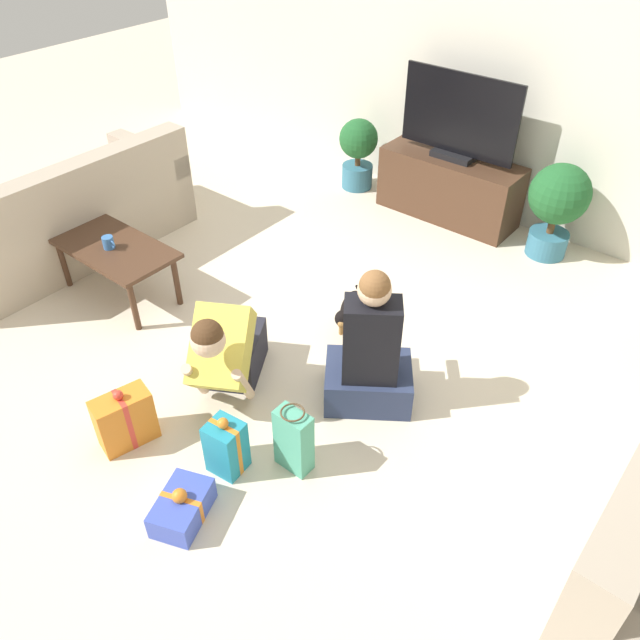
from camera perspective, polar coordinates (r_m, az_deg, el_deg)
ground_plane at (r=4.14m, az=-1.64°, el=-3.89°), size 16.00×16.00×0.00m
wall_back at (r=5.53m, az=17.42°, el=21.29°), size 8.40×0.06×2.60m
sofa_left at (r=5.49m, az=-22.38°, el=8.52°), size 0.92×2.04×0.86m
coffee_table at (r=4.76m, az=-18.33°, el=5.96°), size 0.97×0.50×0.43m
tv_console at (r=5.75m, az=11.73°, el=11.80°), size 1.24×0.44×0.55m
tv at (r=5.52m, az=12.55°, el=17.31°), size 1.04×0.20×0.71m
potted_plant_back_left at (r=6.13m, az=3.51°, el=15.29°), size 0.37×0.37×0.67m
potted_plant_back_right at (r=5.31m, az=20.90°, el=10.02°), size 0.47×0.47×0.78m
person_kneeling at (r=3.77m, az=-8.50°, el=-2.74°), size 0.65×0.80×0.77m
person_sitting at (r=3.67m, az=4.57°, el=-3.40°), size 0.66×0.63×0.97m
dog at (r=4.29m, az=2.69°, el=0.96°), size 0.25×0.46×0.27m
gift_box_a at (r=3.72m, az=-17.41°, el=-8.67°), size 0.24×0.35×0.39m
gift_box_b at (r=3.38m, az=-12.49°, el=-16.37°), size 0.33×0.40×0.21m
gift_box_c at (r=3.47m, az=-8.57°, el=-11.38°), size 0.20×0.19×0.38m
gift_bag_a at (r=3.41m, az=-2.43°, el=-10.91°), size 0.20×0.13×0.43m
mug at (r=4.69m, az=-18.77°, el=6.72°), size 0.12×0.08×0.09m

